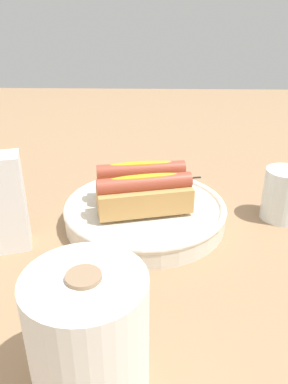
{
  "coord_description": "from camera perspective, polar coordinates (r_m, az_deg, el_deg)",
  "views": [
    {
      "loc": [
        -0.02,
        0.55,
        0.33
      ],
      "look_at": [
        0.0,
        -0.01,
        0.06
      ],
      "focal_mm": 35.39,
      "sensor_mm": 36.0,
      "label": 1
    }
  ],
  "objects": [
    {
      "name": "water_glass",
      "position": [
        0.69,
        20.15,
        -0.67
      ],
      "size": [
        0.07,
        0.07,
        0.09
      ],
      "color": "white",
      "rests_on": "ground_plane"
    },
    {
      "name": "serving_bowl",
      "position": [
        0.64,
        -0.0,
        -2.98
      ],
      "size": [
        0.27,
        0.27,
        0.04
      ],
      "color": "silver",
      "rests_on": "ground_plane"
    },
    {
      "name": "chopstick_far",
      "position": [
        0.8,
        1.08,
        1.77
      ],
      "size": [
        0.22,
        0.05,
        0.01
      ],
      "primitive_type": "cylinder",
      "rotation": [
        0.0,
        1.57,
        0.21
      ],
      "color": "black",
      "rests_on": "ground_plane"
    },
    {
      "name": "chopstick_near",
      "position": [
        0.79,
        -1.09,
        1.44
      ],
      "size": [
        0.22,
        0.04,
        0.01
      ],
      "primitive_type": "cylinder",
      "rotation": [
        0.0,
        1.57,
        0.14
      ],
      "color": "black",
      "rests_on": "ground_plane"
    },
    {
      "name": "hotdog_front",
      "position": [
        0.65,
        -0.43,
        1.67
      ],
      "size": [
        0.16,
        0.08,
        0.06
      ],
      "color": "tan",
      "rests_on": "serving_bowl"
    },
    {
      "name": "paper_towel_roll",
      "position": [
        0.37,
        -8.33,
        -20.63
      ],
      "size": [
        0.11,
        0.11,
        0.13
      ],
      "color": "white",
      "rests_on": "ground_plane"
    },
    {
      "name": "hotdog_back",
      "position": [
        0.6,
        0.46,
        -0.46
      ],
      "size": [
        0.16,
        0.08,
        0.06
      ],
      "color": "tan",
      "rests_on": "serving_bowl"
    },
    {
      "name": "ground_plane",
      "position": [
        0.64,
        0.12,
        -5.1
      ],
      "size": [
        2.4,
        2.4,
        0.0
      ],
      "primitive_type": "plane",
      "color": "#9E7A56"
    }
  ]
}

